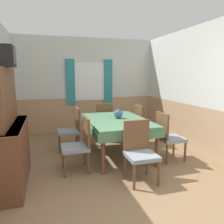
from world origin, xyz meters
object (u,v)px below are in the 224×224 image
at_px(chair_right_far, 144,123).
at_px(tv, 3,56).
at_px(chair_head_near, 140,150).
at_px(chair_head_window, 103,120).
at_px(chair_left_near, 79,143).
at_px(sideboard, 7,137).
at_px(dining_table, 117,124).
at_px(vase, 118,114).
at_px(chair_right_near, 168,135).
at_px(chair_left_far, 72,128).

height_order(chair_right_far, tv, tv).
bearing_deg(tv, chair_head_near, -10.50).
distance_m(chair_head_near, tv, 2.31).
distance_m(chair_head_window, chair_right_far, 1.01).
relative_size(chair_left_near, sideboard, 0.54).
bearing_deg(sideboard, dining_table, 20.04).
bearing_deg(vase, chair_right_near, -38.46).
xyz_separation_m(chair_left_far, sideboard, (-1.05, -1.22, 0.23)).
bearing_deg(dining_table, chair_right_far, 32.82).
relative_size(chair_head_window, chair_left_far, 1.00).
xyz_separation_m(chair_head_window, vase, (0.06, -1.04, 0.34)).
bearing_deg(chair_left_far, chair_head_near, -153.34).
height_order(chair_left_near, sideboard, sideboard).
bearing_deg(chair_head_near, chair_right_far, -116.66).
distance_m(chair_head_window, chair_right_near, 1.85).
distance_m(chair_left_near, chair_left_far, 1.07).
height_order(chair_left_near, chair_head_window, same).
distance_m(chair_right_far, vase, 0.96).
bearing_deg(chair_left_near, dining_table, -57.18).
height_order(dining_table, chair_left_near, chair_left_near).
relative_size(chair_left_near, chair_head_near, 1.00).
bearing_deg(chair_left_near, chair_right_near, -90.00).
height_order(chair_left_far, tv, tv).
bearing_deg(chair_head_near, chair_head_window, -90.00).
height_order(sideboard, tv, tv).
bearing_deg(dining_table, chair_left_near, -147.18).
xyz_separation_m(dining_table, chair_left_near, (-0.83, -0.53, -0.15)).
relative_size(chair_left_far, vase, 5.09).
xyz_separation_m(chair_left_near, vase, (0.88, 0.61, 0.34)).
distance_m(chair_head_near, chair_right_near, 1.01).
bearing_deg(chair_right_far, chair_left_far, -90.00).
bearing_deg(chair_right_far, chair_left_near, -57.18).
relative_size(dining_table, chair_right_far, 1.90).
xyz_separation_m(chair_head_near, tv, (-1.83, 0.34, 1.36)).
bearing_deg(chair_left_far, chair_head_window, -54.95).
bearing_deg(chair_head_window, chair_head_near, -90.00).
xyz_separation_m(chair_left_near, chair_left_far, (0.00, 1.07, 0.00)).
relative_size(chair_right_near, vase, 5.09).
bearing_deg(sideboard, chair_left_far, 49.24).
bearing_deg(chair_left_near, chair_right_far, -57.18).
height_order(chair_head_window, chair_head_near, same).
distance_m(chair_head_near, chair_right_far, 1.85).
height_order(chair_head_window, vase, chair_head_window).
bearing_deg(chair_left_near, chair_head_near, -125.05).
distance_m(dining_table, chair_right_far, 1.00).
bearing_deg(chair_head_window, vase, -86.94).
bearing_deg(vase, chair_head_near, -92.66).
xyz_separation_m(chair_head_window, chair_right_far, (0.83, -0.58, 0.00)).
distance_m(dining_table, chair_left_near, 1.00).
distance_m(dining_table, vase, 0.21).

